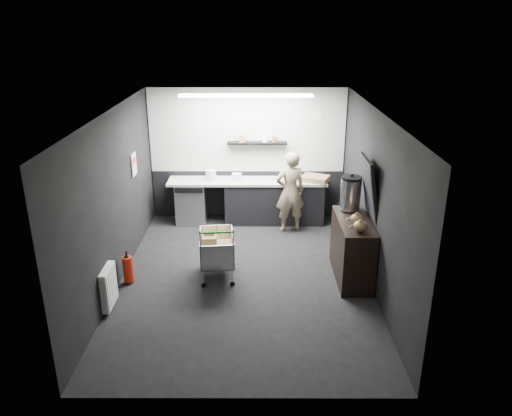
{
  "coord_description": "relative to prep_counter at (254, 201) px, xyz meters",
  "views": [
    {
      "loc": [
        0.2,
        -7.19,
        3.99
      ],
      "look_at": [
        0.18,
        0.4,
        1.07
      ],
      "focal_mm": 35.0,
      "sensor_mm": 36.0,
      "label": 1
    }
  ],
  "objects": [
    {
      "name": "floating_shelf",
      "position": [
        0.06,
        0.2,
        1.16
      ],
      "size": [
        1.2,
        0.22,
        0.04
      ],
      "primitive_type": "cube",
      "color": "black",
      "rests_on": "wall_back"
    },
    {
      "name": "poster_red_band",
      "position": [
        -2.11,
        -1.12,
        1.16
      ],
      "size": [
        0.02,
        0.22,
        0.1
      ],
      "primitive_type": "cube",
      "color": "red",
      "rests_on": "poster"
    },
    {
      "name": "fire_extinguisher",
      "position": [
        -1.99,
        -2.57,
        -0.2
      ],
      "size": [
        0.16,
        0.16,
        0.53
      ],
      "color": "#B21D0B",
      "rests_on": "floor"
    },
    {
      "name": "pink_tub",
      "position": [
        -0.87,
        0.0,
        0.55
      ],
      "size": [
        0.21,
        0.21,
        0.21
      ],
      "primitive_type": "cylinder",
      "color": "white",
      "rests_on": "prep_counter"
    },
    {
      "name": "wall_right",
      "position": [
        1.86,
        -2.42,
        0.89
      ],
      "size": [
        0.0,
        5.5,
        5.5
      ],
      "primitive_type": "plane",
      "rotation": [
        1.57,
        0.0,
        -1.57
      ],
      "color": "black",
      "rests_on": "floor"
    },
    {
      "name": "floor",
      "position": [
        -0.14,
        -2.42,
        -0.46
      ],
      "size": [
        5.5,
        5.5,
        0.0
      ],
      "primitive_type": "plane",
      "color": "black",
      "rests_on": "ground"
    },
    {
      "name": "kitchen_wall_panel",
      "position": [
        -0.14,
        0.31,
        1.39
      ],
      "size": [
        3.95,
        0.02,
        1.7
      ],
      "primitive_type": "cube",
      "color": "silver",
      "rests_on": "wall_back"
    },
    {
      "name": "shopping_cart",
      "position": [
        -0.59,
        -2.33,
        0.01
      ],
      "size": [
        0.61,
        0.94,
        0.99
      ],
      "color": "silver",
      "rests_on": "floor"
    },
    {
      "name": "person",
      "position": [
        0.71,
        -0.45,
        0.35
      ],
      "size": [
        0.66,
        0.51,
        1.61
      ],
      "primitive_type": "imported",
      "rotation": [
        0.0,
        0.0,
        3.38
      ],
      "color": "beige",
      "rests_on": "floor"
    },
    {
      "name": "poster",
      "position": [
        -2.12,
        -1.12,
        1.09
      ],
      "size": [
        0.02,
        0.3,
        0.4
      ],
      "primitive_type": "cube",
      "color": "silver",
      "rests_on": "wall_left"
    },
    {
      "name": "radiator",
      "position": [
        -2.08,
        -3.32,
        -0.11
      ],
      "size": [
        0.1,
        0.5,
        0.6
      ],
      "primitive_type": "cube",
      "color": "white",
      "rests_on": "wall_left"
    },
    {
      "name": "sideboard",
      "position": [
        1.61,
        -2.34,
        0.17
      ],
      "size": [
        0.57,
        1.34,
        2.0
      ],
      "color": "black",
      "rests_on": "floor"
    },
    {
      "name": "wall_front",
      "position": [
        -0.14,
        -5.17,
        0.89
      ],
      "size": [
        5.5,
        0.0,
        5.5
      ],
      "primitive_type": "plane",
      "rotation": [
        -1.57,
        0.0,
        0.0
      ],
      "color": "black",
      "rests_on": "floor"
    },
    {
      "name": "wall_left",
      "position": [
        -2.14,
        -2.42,
        0.89
      ],
      "size": [
        0.0,
        5.5,
        5.5
      ],
      "primitive_type": "plane",
      "rotation": [
        1.57,
        0.0,
        1.57
      ],
      "color": "black",
      "rests_on": "floor"
    },
    {
      "name": "prep_counter",
      "position": [
        0.0,
        0.0,
        0.0
      ],
      "size": [
        3.2,
        0.61,
        0.9
      ],
      "color": "black",
      "rests_on": "floor"
    },
    {
      "name": "ceiling_strip",
      "position": [
        -0.14,
        -0.57,
        2.21
      ],
      "size": [
        2.4,
        0.2,
        0.04
      ],
      "primitive_type": "cube",
      "color": "white",
      "rests_on": "ceiling"
    },
    {
      "name": "wall_back",
      "position": [
        -0.14,
        0.33,
        0.89
      ],
      "size": [
        5.5,
        0.0,
        5.5
      ],
      "primitive_type": "plane",
      "rotation": [
        1.57,
        0.0,
        0.0
      ],
      "color": "black",
      "rests_on": "floor"
    },
    {
      "name": "dado_panel",
      "position": [
        -0.14,
        0.31,
        0.04
      ],
      "size": [
        3.95,
        0.02,
        1.0
      ],
      "primitive_type": "cube",
      "color": "black",
      "rests_on": "wall_back"
    },
    {
      "name": "wall_clock",
      "position": [
        1.26,
        0.3,
        1.69
      ],
      "size": [
        0.2,
        0.03,
        0.2
      ],
      "primitive_type": "cylinder",
      "rotation": [
        1.57,
        0.0,
        0.0
      ],
      "color": "white",
      "rests_on": "wall_back"
    },
    {
      "name": "white_container",
      "position": [
        -0.35,
        -0.05,
        0.52
      ],
      "size": [
        0.19,
        0.16,
        0.16
      ],
      "primitive_type": "cube",
      "rotation": [
        0.0,
        0.0,
        -0.15
      ],
      "color": "white",
      "rests_on": "prep_counter"
    },
    {
      "name": "cardboard_box",
      "position": [
        1.23,
        -0.05,
        0.49
      ],
      "size": [
        0.64,
        0.58,
        0.1
      ],
      "primitive_type": "cube",
      "rotation": [
        0.0,
        0.0,
        -0.42
      ],
      "color": "#916F4D",
      "rests_on": "prep_counter"
    },
    {
      "name": "ceiling",
      "position": [
        -0.14,
        -2.42,
        2.24
      ],
      "size": [
        5.5,
        5.5,
        0.0
      ],
      "primitive_type": "plane",
      "rotation": [
        3.14,
        0.0,
        0.0
      ],
      "color": "silver",
      "rests_on": "wall_back"
    }
  ]
}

